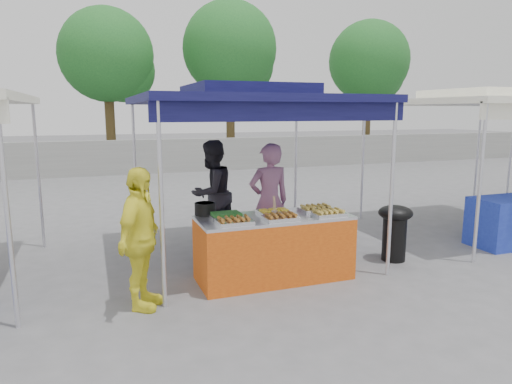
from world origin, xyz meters
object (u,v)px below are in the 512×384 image
object	(u,v)px
wok_burner	(395,228)
customer_person	(140,239)
vendor_table	(274,248)
vendor_woman	(269,202)
helper_man	(212,193)
cooking_pot	(205,209)

from	to	relation	value
wok_burner	customer_person	bearing A→B (deg)	-151.25
vendor_table	wok_burner	size ratio (longest dim) A/B	2.38
customer_person	vendor_woman	bearing A→B (deg)	-31.50
vendor_table	wok_burner	distance (m)	1.96
vendor_woman	helper_man	world-z (taller)	vendor_woman
cooking_pot	wok_burner	size ratio (longest dim) A/B	0.33
helper_man	wok_burner	bearing A→B (deg)	109.88
wok_burner	helper_man	xyz separation A→B (m)	(-2.32, 1.73, 0.37)
wok_burner	helper_man	world-z (taller)	helper_man
helper_man	customer_person	bearing A→B (deg)	24.07
wok_burner	vendor_woman	distance (m)	1.89
cooking_pot	helper_man	size ratio (longest dim) A/B	0.16
cooking_pot	customer_person	xyz separation A→B (m)	(-0.91, -0.72, -0.13)
cooking_pot	helper_man	world-z (taller)	helper_man
cooking_pot	wok_burner	distance (m)	2.83
helper_man	vendor_woman	bearing A→B (deg)	87.97
vendor_table	cooking_pot	size ratio (longest dim) A/B	7.27
cooking_pot	vendor_woman	distance (m)	1.16
vendor_table	cooking_pot	xyz separation A→B (m)	(-0.83, 0.38, 0.51)
wok_burner	customer_person	distance (m)	3.74
wok_burner	customer_person	xyz separation A→B (m)	(-3.70, -0.44, 0.30)
cooking_pot	wok_burner	bearing A→B (deg)	-5.82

